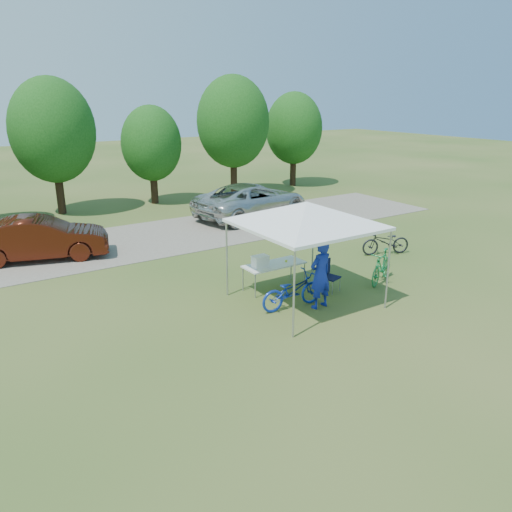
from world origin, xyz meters
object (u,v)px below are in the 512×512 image
at_px(folding_chair, 328,273).
at_px(minivan, 252,200).
at_px(bike_blue, 292,291).
at_px(folding_table, 274,265).
at_px(cyclist, 320,274).
at_px(sedan, 40,238).
at_px(bike_green, 382,266).
at_px(bike_dark, 386,242).
at_px(cooler, 260,261).

bearing_deg(folding_chair, minivan, 53.84).
bearing_deg(minivan, bike_blue, 142.49).
xyz_separation_m(folding_table, bike_blue, (-0.39, -1.38, -0.22)).
distance_m(cyclist, sedan, 9.69).
bearing_deg(sedan, cyclist, -131.08).
xyz_separation_m(bike_blue, bike_green, (3.32, 0.05, 0.01)).
xyz_separation_m(cyclist, bike_dark, (4.83, 2.22, -0.46)).
relative_size(folding_table, folding_chair, 2.02).
bearing_deg(cooler, bike_dark, 4.90).
xyz_separation_m(cooler, minivan, (4.58, 7.62, -0.12)).
bearing_deg(bike_green, sedan, -159.38).
height_order(folding_table, bike_blue, bike_blue).
height_order(cooler, cyclist, cyclist).
bearing_deg(bike_dark, minivan, -151.94).
xyz_separation_m(cyclist, minivan, (3.88, 9.36, -0.13)).
bearing_deg(sedan, bike_green, -118.08).
bearing_deg(cooler, minivan, 58.99).
relative_size(bike_blue, minivan, 0.33).
relative_size(cooler, bike_dark, 0.26).
relative_size(folding_table, bike_blue, 0.99).
xyz_separation_m(cyclist, bike_blue, (-0.62, 0.36, -0.44)).
height_order(folding_chair, minivan, minivan).
relative_size(cooler, bike_green, 0.28).
bearing_deg(bike_green, bike_blue, -114.40).
xyz_separation_m(folding_chair, bike_green, (1.75, -0.37, -0.04)).
height_order(folding_chair, bike_dark, bike_dark).
bearing_deg(minivan, cooler, 138.04).
distance_m(cyclist, bike_dark, 5.33).
height_order(folding_chair, bike_green, bike_green).
height_order(folding_table, bike_green, bike_green).
distance_m(folding_chair, bike_green, 1.79).
relative_size(cyclist, bike_blue, 1.01).
bearing_deg(bike_blue, minivan, -23.74).
height_order(bike_dark, sedan, sedan).
relative_size(folding_chair, cyclist, 0.49).
distance_m(bike_green, sedan, 11.10).
xyz_separation_m(cyclist, sedan, (-5.26, 8.14, -0.17)).
bearing_deg(minivan, folding_table, 140.74).
xyz_separation_m(folding_table, folding_chair, (1.18, -0.96, -0.17)).
xyz_separation_m(bike_green, sedan, (-7.96, 7.73, 0.25)).
bearing_deg(folding_table, bike_dark, 5.36).
height_order(cyclist, minivan, cyclist).
height_order(bike_blue, minivan, minivan).
height_order(bike_blue, bike_green, bike_green).
relative_size(folding_table, cyclist, 0.98).
bearing_deg(sedan, bike_blue, -133.11).
bearing_deg(folding_table, folding_chair, -39.22).
xyz_separation_m(minivan, sedan, (-9.14, -1.22, -0.05)).
relative_size(cooler, bike_blue, 0.25).
height_order(folding_table, folding_chair, folding_chair).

